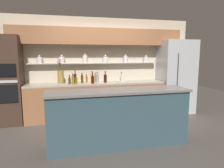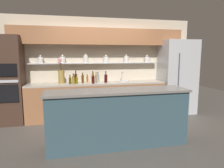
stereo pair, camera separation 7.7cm
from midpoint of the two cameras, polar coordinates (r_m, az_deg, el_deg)
The scene contains 20 objects.
ground_plane at distance 4.25m, azimuth 0.57°, elevation -14.23°, with size 12.00×12.00×0.00m, color #4C4742.
back_wall_unit at distance 5.42m, azimuth -3.17°, elevation 7.52°, with size 5.20×0.44×2.60m.
back_counter_unit at distance 5.25m, azimuth -3.70°, elevation -4.52°, with size 3.51×0.62×0.92m.
island_counter at distance 3.64m, azimuth 2.31°, elevation -9.58°, with size 2.53×0.61×1.02m.
refrigerator at distance 5.89m, azimuth 18.40°, elevation 1.94°, with size 0.93×0.73×2.02m.
oven_tower at distance 5.26m, azimuth -27.39°, elevation 0.91°, with size 0.71×0.64×2.07m.
flower_vase at distance 5.12m, azimuth -13.88°, elevation 2.25°, with size 0.15×0.16×0.63m.
sink_fixture at distance 5.32m, azimuth 3.53°, elevation 0.96°, with size 0.28×0.28×0.25m.
bottle_oil_0 at distance 5.00m, azimuth -10.53°, elevation 1.24°, with size 0.06×0.06×0.25m.
bottle_oil_1 at distance 4.99m, azimuth -11.46°, elevation 1.00°, with size 0.06×0.06×0.22m.
bottle_wine_2 at distance 4.97m, azimuth -4.99°, elevation 1.31°, with size 0.07×0.07×0.28m.
bottle_spirit_3 at distance 5.09m, azimuth -7.95°, elevation 1.50°, with size 0.06×0.06×0.26m.
bottle_oil_4 at distance 5.30m, azimuth -4.16°, elevation 1.71°, with size 0.06×0.06×0.24m.
bottle_spirit_5 at distance 5.13m, azimuth -3.63°, elevation 1.67°, with size 0.07×0.07×0.27m.
bottle_sauce_6 at distance 5.27m, azimuth -6.65°, elevation 1.51°, with size 0.05×0.05×0.20m.
bottle_spirit_7 at distance 5.29m, azimuth -5.15°, elevation 1.90°, with size 0.07×0.07×0.28m.
bottle_oil_8 at distance 4.99m, azimuth -9.66°, elevation 1.04°, with size 0.06×0.06×0.22m.
bottle_wine_9 at distance 5.12m, azimuth -1.34°, elevation 1.63°, with size 0.08×0.08×0.30m.
bottle_oil_10 at distance 4.93m, azimuth -10.45°, elevation 1.08°, with size 0.05×0.05×0.24m.
bottle_wine_11 at distance 5.15m, azimuth -9.88°, elevation 1.67°, with size 0.07×0.07×0.32m.
Camera 2 is at (-0.86, -3.82, 1.64)m, focal length 32.00 mm.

